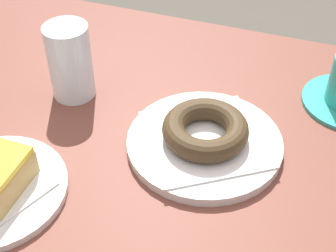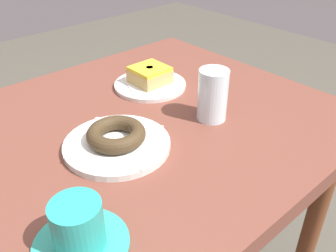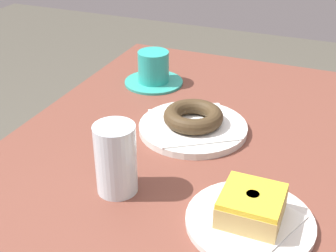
{
  "view_description": "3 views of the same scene",
  "coord_description": "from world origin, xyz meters",
  "px_view_note": "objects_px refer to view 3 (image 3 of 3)",
  "views": [
    {
      "loc": [
        0.18,
        -0.44,
        1.22
      ],
      "look_at": [
        0.01,
        0.04,
        0.77
      ],
      "focal_mm": 52.18,
      "sensor_mm": 36.0,
      "label": 1
    },
    {
      "loc": [
        0.4,
        0.58,
        1.18
      ],
      "look_at": [
        -0.05,
        0.09,
        0.76
      ],
      "focal_mm": 39.04,
      "sensor_mm": 36.0,
      "label": 2
    },
    {
      "loc": [
        -0.72,
        -0.22,
        1.21
      ],
      "look_at": [
        -0.02,
        0.07,
        0.78
      ],
      "focal_mm": 49.44,
      "sensor_mm": 36.0,
      "label": 3
    }
  ],
  "objects_px": {
    "plate_glazed_square": "(250,221)",
    "water_glass": "(116,159)",
    "donut_glazed_square": "(252,206)",
    "coffee_cup": "(154,70)",
    "donut_chocolate_ring": "(193,116)",
    "plate_chocolate_ring": "(193,128)"
  },
  "relations": [
    {
      "from": "plate_glazed_square",
      "to": "donut_glazed_square",
      "type": "relative_size",
      "value": 2.15
    },
    {
      "from": "plate_glazed_square",
      "to": "donut_chocolate_ring",
      "type": "relative_size",
      "value": 1.61
    },
    {
      "from": "plate_glazed_square",
      "to": "donut_chocolate_ring",
      "type": "distance_m",
      "value": 0.29
    },
    {
      "from": "plate_glazed_square",
      "to": "water_glass",
      "type": "bearing_deg",
      "value": 89.89
    },
    {
      "from": "plate_glazed_square",
      "to": "water_glass",
      "type": "relative_size",
      "value": 1.61
    },
    {
      "from": "plate_glazed_square",
      "to": "coffee_cup",
      "type": "relative_size",
      "value": 1.35
    },
    {
      "from": "water_glass",
      "to": "coffee_cup",
      "type": "height_order",
      "value": "water_glass"
    },
    {
      "from": "plate_glazed_square",
      "to": "water_glass",
      "type": "xyz_separation_m",
      "value": [
        0.0,
        0.23,
        0.06
      ]
    },
    {
      "from": "donut_glazed_square",
      "to": "water_glass",
      "type": "xyz_separation_m",
      "value": [
        0.0,
        0.23,
        0.03
      ]
    },
    {
      "from": "donut_chocolate_ring",
      "to": "coffee_cup",
      "type": "relative_size",
      "value": 0.84
    },
    {
      "from": "donut_glazed_square",
      "to": "coffee_cup",
      "type": "relative_size",
      "value": 0.63
    },
    {
      "from": "donut_chocolate_ring",
      "to": "donut_glazed_square",
      "type": "bearing_deg",
      "value": -143.15
    },
    {
      "from": "plate_glazed_square",
      "to": "coffee_cup",
      "type": "xyz_separation_m",
      "value": [
        0.42,
        0.35,
        0.03
      ]
    },
    {
      "from": "water_glass",
      "to": "plate_glazed_square",
      "type": "bearing_deg",
      "value": -90.11
    },
    {
      "from": "donut_chocolate_ring",
      "to": "water_glass",
      "type": "bearing_deg",
      "value": 167.99
    },
    {
      "from": "plate_glazed_square",
      "to": "coffee_cup",
      "type": "distance_m",
      "value": 0.55
    },
    {
      "from": "donut_chocolate_ring",
      "to": "coffee_cup",
      "type": "height_order",
      "value": "coffee_cup"
    },
    {
      "from": "donut_glazed_square",
      "to": "coffee_cup",
      "type": "xyz_separation_m",
      "value": [
        0.42,
        0.35,
        0.0
      ]
    },
    {
      "from": "plate_glazed_square",
      "to": "plate_chocolate_ring",
      "type": "height_order",
      "value": "plate_chocolate_ring"
    },
    {
      "from": "donut_chocolate_ring",
      "to": "coffee_cup",
      "type": "distance_m",
      "value": 0.25
    },
    {
      "from": "donut_glazed_square",
      "to": "donut_chocolate_ring",
      "type": "bearing_deg",
      "value": 36.85
    },
    {
      "from": "water_glass",
      "to": "coffee_cup",
      "type": "relative_size",
      "value": 0.84
    }
  ]
}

